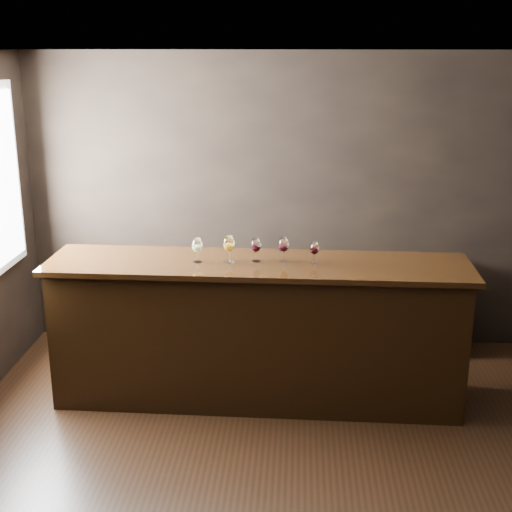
# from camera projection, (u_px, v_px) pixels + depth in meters

# --- Properties ---
(ground) EXTENTS (5.00, 5.00, 0.00)m
(ground) POSITION_uv_depth(u_px,v_px,m) (280.00, 464.00, 5.04)
(ground) COLOR black
(ground) RESTS_ON ground
(room_shell) EXTENTS (5.02, 4.52, 2.81)m
(room_shell) POSITION_uv_depth(u_px,v_px,m) (248.00, 211.00, 4.64)
(room_shell) COLOR black
(room_shell) RESTS_ON ground
(bar_counter) EXTENTS (3.28, 0.77, 1.14)m
(bar_counter) POSITION_uv_depth(u_px,v_px,m) (258.00, 334.00, 5.83)
(bar_counter) COLOR black
(bar_counter) RESTS_ON ground
(bar_top) EXTENTS (3.39, 0.85, 0.04)m
(bar_top) POSITION_uv_depth(u_px,v_px,m) (258.00, 265.00, 5.66)
(bar_top) COLOR black
(bar_top) RESTS_ON bar_counter
(back_bar_shelf) EXTENTS (2.44, 0.40, 0.88)m
(back_bar_shelf) POSITION_uv_depth(u_px,v_px,m) (323.00, 305.00, 6.84)
(back_bar_shelf) COLOR black
(back_bar_shelf) RESTS_ON ground
(glass_white) EXTENTS (0.08, 0.08, 0.20)m
(glass_white) POSITION_uv_depth(u_px,v_px,m) (197.00, 246.00, 5.62)
(glass_white) COLOR white
(glass_white) RESTS_ON bar_top
(glass_amber) EXTENTS (0.09, 0.09, 0.22)m
(glass_amber) POSITION_uv_depth(u_px,v_px,m) (229.00, 244.00, 5.62)
(glass_amber) COLOR white
(glass_amber) RESTS_ON bar_top
(glass_red_a) EXTENTS (0.08, 0.08, 0.19)m
(glass_red_a) POSITION_uv_depth(u_px,v_px,m) (256.00, 246.00, 5.64)
(glass_red_a) COLOR white
(glass_red_a) RESTS_ON bar_top
(glass_red_b) EXTENTS (0.09, 0.09, 0.20)m
(glass_red_b) POSITION_uv_depth(u_px,v_px,m) (283.00, 245.00, 5.62)
(glass_red_b) COLOR white
(glass_red_b) RESTS_ON bar_top
(glass_red_c) EXTENTS (0.07, 0.07, 0.17)m
(glass_red_c) POSITION_uv_depth(u_px,v_px,m) (314.00, 249.00, 5.60)
(glass_red_c) COLOR white
(glass_red_c) RESTS_ON bar_top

